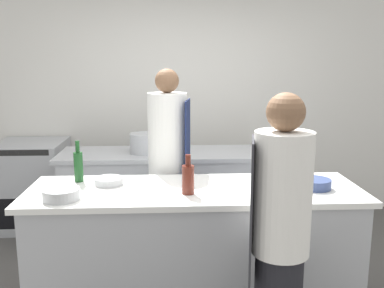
% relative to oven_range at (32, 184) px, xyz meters
% --- Properties ---
extents(wall_back, '(8.00, 0.06, 2.80)m').
position_rel_oven_range_xyz_m(wall_back, '(1.70, 0.41, 0.93)').
color(wall_back, silver).
rests_on(wall_back, ground_plane).
extents(prep_counter, '(2.36, 0.75, 0.93)m').
position_rel_oven_range_xyz_m(prep_counter, '(1.70, -1.72, -0.01)').
color(prep_counter, '#A8AAAF').
rests_on(prep_counter, ground_plane).
extents(pass_counter, '(2.14, 0.66, 0.93)m').
position_rel_oven_range_xyz_m(pass_counter, '(1.51, -0.50, -0.01)').
color(pass_counter, '#A8AAAF').
rests_on(pass_counter, ground_plane).
extents(oven_range, '(0.73, 0.72, 0.94)m').
position_rel_oven_range_xyz_m(oven_range, '(0.00, 0.00, 0.00)').
color(oven_range, '#A8AAAF').
rests_on(oven_range, ground_plane).
extents(chef_at_prep_near, '(0.36, 0.34, 1.65)m').
position_rel_oven_range_xyz_m(chef_at_prep_near, '(2.13, -2.42, 0.37)').
color(chef_at_prep_near, black).
rests_on(chef_at_prep_near, ground_plane).
extents(chef_at_stove, '(0.36, 0.34, 1.75)m').
position_rel_oven_range_xyz_m(chef_at_stove, '(1.51, -1.11, 0.41)').
color(chef_at_stove, black).
rests_on(chef_at_stove, ground_plane).
extents(bottle_olive_oil, '(0.07, 0.07, 0.31)m').
position_rel_oven_range_xyz_m(bottle_olive_oil, '(0.85, -1.50, 0.58)').
color(bottle_olive_oil, '#19471E').
rests_on(bottle_olive_oil, prep_counter).
extents(bottle_vinegar, '(0.08, 0.08, 0.30)m').
position_rel_oven_range_xyz_m(bottle_vinegar, '(2.24, -1.68, 0.57)').
color(bottle_vinegar, black).
rests_on(bottle_vinegar, prep_counter).
extents(bottle_wine, '(0.08, 0.08, 0.27)m').
position_rel_oven_range_xyz_m(bottle_wine, '(1.65, -1.84, 0.56)').
color(bottle_wine, '#5B2319').
rests_on(bottle_wine, prep_counter).
extents(bowl_mixing_large, '(0.21, 0.21, 0.05)m').
position_rel_oven_range_xyz_m(bowl_mixing_large, '(1.08, -1.59, 0.48)').
color(bowl_mixing_large, '#B7BABC').
rests_on(bowl_mixing_large, prep_counter).
extents(bowl_prep_small, '(0.26, 0.26, 0.06)m').
position_rel_oven_range_xyz_m(bowl_prep_small, '(2.21, -1.87, 0.49)').
color(bowl_prep_small, '#B7BABC').
rests_on(bowl_prep_small, prep_counter).
extents(bowl_ceramic_blue, '(0.24, 0.24, 0.07)m').
position_rel_oven_range_xyz_m(bowl_ceramic_blue, '(0.82, -1.92, 0.49)').
color(bowl_ceramic_blue, '#B7BABC').
rests_on(bowl_ceramic_blue, prep_counter).
extents(bowl_wooden_salad, '(0.22, 0.22, 0.07)m').
position_rel_oven_range_xyz_m(bowl_wooden_salad, '(2.55, -1.76, 0.49)').
color(bowl_wooden_salad, navy).
rests_on(bowl_wooden_salad, prep_counter).
extents(stockpot, '(0.28, 0.28, 0.19)m').
position_rel_oven_range_xyz_m(stockpot, '(1.28, -0.52, 0.55)').
color(stockpot, '#A8AAAF').
rests_on(stockpot, pass_counter).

